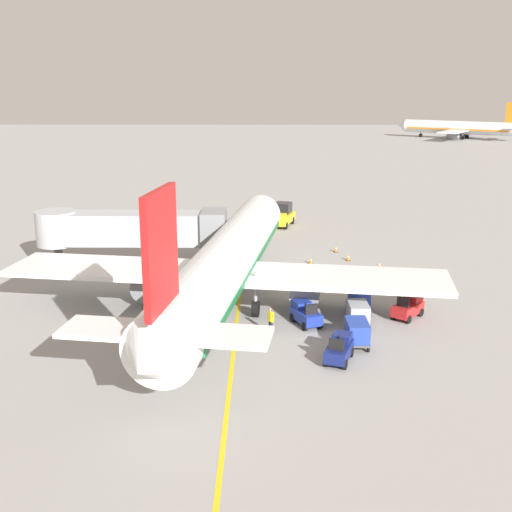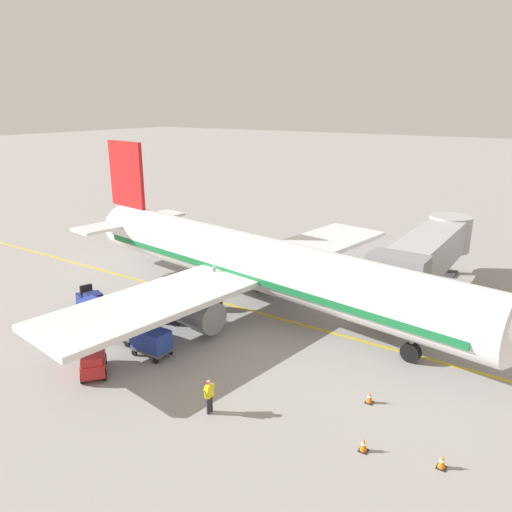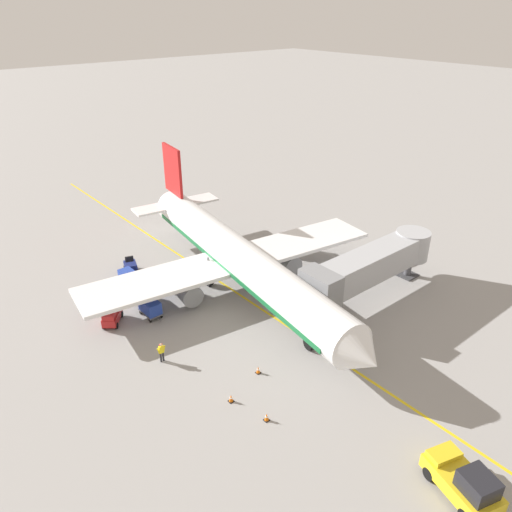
{
  "view_description": "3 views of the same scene",
  "coord_description": "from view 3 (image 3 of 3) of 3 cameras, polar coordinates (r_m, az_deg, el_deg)",
  "views": [
    {
      "loc": [
        1.72,
        -41.43,
        15.15
      ],
      "look_at": [
        1.19,
        3.54,
        2.94
      ],
      "focal_mm": 44.92,
      "sensor_mm": 36.0,
      "label": 1
    },
    {
      "loc": [
        25.66,
        18.63,
        13.65
      ],
      "look_at": [
        -1.85,
        0.24,
        3.33
      ],
      "focal_mm": 34.47,
      "sensor_mm": 36.0,
      "label": 2
    },
    {
      "loc": [
        24.49,
        34.03,
        24.86
      ],
      "look_at": [
        -1.57,
        2.73,
        3.87
      ],
      "focal_mm": 34.63,
      "sensor_mm": 36.0,
      "label": 3
    }
  ],
  "objects": [
    {
      "name": "ground_plane",
      "position": [
        48.75,
        -3.48,
        -3.46
      ],
      "size": [
        400.0,
        400.0,
        0.0
      ],
      "primitive_type": "plane",
      "color": "gray"
    },
    {
      "name": "gate_lead_in_line",
      "position": [
        48.74,
        -3.48,
        -3.45
      ],
      "size": [
        0.24,
        80.0,
        0.01
      ],
      "primitive_type": "cube",
      "color": "gold",
      "rests_on": "ground"
    },
    {
      "name": "parked_airliner",
      "position": [
        46.99,
        -2.13,
        -0.22
      ],
      "size": [
        30.43,
        37.31,
        10.63
      ],
      "color": "white",
      "rests_on": "ground"
    },
    {
      "name": "jet_bridge",
      "position": [
        46.51,
        13.21,
        -0.92
      ],
      "size": [
        15.77,
        3.5,
        4.98
      ],
      "color": "#A8AAAF",
      "rests_on": "ground"
    },
    {
      "name": "pushback_tractor",
      "position": [
        32.36,
        22.91,
        -22.88
      ],
      "size": [
        3.39,
        4.85,
        2.4
      ],
      "color": "gold",
      "rests_on": "ground"
    },
    {
      "name": "baggage_tug_lead",
      "position": [
        44.69,
        -16.31,
        -6.71
      ],
      "size": [
        2.52,
        2.69,
        1.62
      ],
      "color": "#B21E1E",
      "rests_on": "ground"
    },
    {
      "name": "baggage_tug_trailing",
      "position": [
        52.02,
        -14.23,
        -1.31
      ],
      "size": [
        1.96,
        2.75,
        1.62
      ],
      "color": "navy",
      "rests_on": "ground"
    },
    {
      "name": "baggage_tug_spare",
      "position": [
        48.19,
        -9.58,
        -3.24
      ],
      "size": [
        2.08,
        2.77,
        1.62
      ],
      "color": "#1E339E",
      "rests_on": "ground"
    },
    {
      "name": "baggage_cart_front",
      "position": [
        44.71,
        -12.14,
        -5.77
      ],
      "size": [
        1.34,
        2.91,
        1.58
      ],
      "color": "#4C4C51",
      "rests_on": "ground"
    },
    {
      "name": "baggage_cart_second_in_train",
      "position": [
        47.03,
        -13.28,
        -4.11
      ],
      "size": [
        1.34,
        2.91,
        1.58
      ],
      "color": "#4C4C51",
      "rests_on": "ground"
    },
    {
      "name": "baggage_cart_third_in_train",
      "position": [
        49.77,
        -14.49,
        -2.41
      ],
      "size": [
        1.34,
        2.91,
        1.58
      ],
      "color": "#4C4C51",
      "rests_on": "ground"
    },
    {
      "name": "ground_crew_wing_walker",
      "position": [
        39.33,
        -10.87,
        -10.76
      ],
      "size": [
        0.73,
        0.26,
        1.69
      ],
      "color": "#232328",
      "rests_on": "ground"
    },
    {
      "name": "ground_crew_loader",
      "position": [
        50.29,
        -8.36,
        -1.44
      ],
      "size": [
        0.46,
        0.66,
        1.69
      ],
      "color": "#232328",
      "rests_on": "ground"
    },
    {
      "name": "safety_cone_nose_left",
      "position": [
        35.82,
        -2.91,
        -16.09
      ],
      "size": [
        0.36,
        0.36,
        0.59
      ],
      "color": "black",
      "rests_on": "ground"
    },
    {
      "name": "safety_cone_nose_right",
      "position": [
        38.01,
        0.26,
        -13.02
      ],
      "size": [
        0.36,
        0.36,
        0.59
      ],
      "color": "black",
      "rests_on": "ground"
    },
    {
      "name": "safety_cone_wing_tip",
      "position": [
        34.54,
        1.24,
        -18.1
      ],
      "size": [
        0.36,
        0.36,
        0.59
      ],
      "color": "black",
      "rests_on": "ground"
    }
  ]
}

